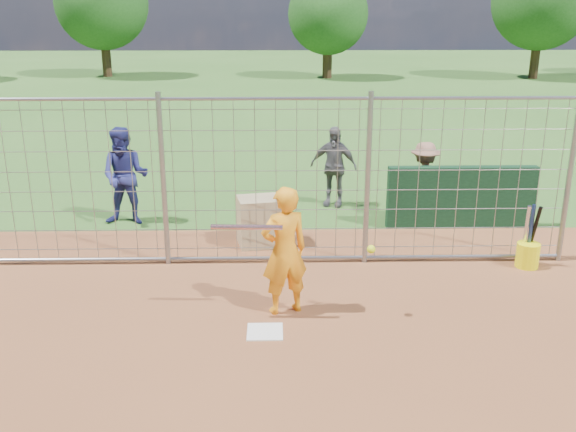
{
  "coord_description": "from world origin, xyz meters",
  "views": [
    {
      "loc": [
        0.13,
        -7.1,
        3.76
      ],
      "look_at": [
        0.3,
        0.8,
        1.15
      ],
      "focal_mm": 40.0,
      "sensor_mm": 36.0,
      "label": 1
    }
  ],
  "objects_px": {
    "bystander_a": "(125,176)",
    "bucket_with_bats": "(528,252)",
    "bystander_c": "(424,182)",
    "batter": "(284,251)",
    "equipment_bin": "(263,221)",
    "bystander_b": "(333,166)"
  },
  "relations": [
    {
      "from": "bystander_c",
      "to": "equipment_bin",
      "type": "bearing_deg",
      "value": 18.43
    },
    {
      "from": "bystander_b",
      "to": "bystander_c",
      "type": "distance_m",
      "value": 1.8
    },
    {
      "from": "bystander_b",
      "to": "equipment_bin",
      "type": "relative_size",
      "value": 1.96
    },
    {
      "from": "bystander_a",
      "to": "bystander_c",
      "type": "distance_m",
      "value": 5.34
    },
    {
      "from": "bystander_a",
      "to": "equipment_bin",
      "type": "xyz_separation_m",
      "value": [
        2.45,
        -1.12,
        -0.47
      ]
    },
    {
      "from": "bystander_c",
      "to": "bucket_with_bats",
      "type": "distance_m",
      "value": 2.57
    },
    {
      "from": "bystander_b",
      "to": "equipment_bin",
      "type": "height_order",
      "value": "bystander_b"
    },
    {
      "from": "batter",
      "to": "bystander_a",
      "type": "bearing_deg",
      "value": -72.54
    },
    {
      "from": "bucket_with_bats",
      "to": "equipment_bin",
      "type": "bearing_deg",
      "value": 165.22
    },
    {
      "from": "bystander_c",
      "to": "bucket_with_bats",
      "type": "bearing_deg",
      "value": 110.95
    },
    {
      "from": "bystander_a",
      "to": "bystander_c",
      "type": "height_order",
      "value": "bystander_a"
    },
    {
      "from": "batter",
      "to": "bystander_a",
      "type": "distance_m",
      "value": 4.5
    },
    {
      "from": "batter",
      "to": "bystander_c",
      "type": "distance_m",
      "value": 4.49
    },
    {
      "from": "equipment_bin",
      "to": "bucket_with_bats",
      "type": "bearing_deg",
      "value": -25.77
    },
    {
      "from": "bucket_with_bats",
      "to": "bystander_c",
      "type": "bearing_deg",
      "value": 115.58
    },
    {
      "from": "bystander_c",
      "to": "bystander_b",
      "type": "bearing_deg",
      "value": -35.22
    },
    {
      "from": "batter",
      "to": "bystander_b",
      "type": "bearing_deg",
      "value": -122.83
    },
    {
      "from": "bystander_a",
      "to": "bystander_b",
      "type": "xyz_separation_m",
      "value": [
        3.78,
        1.03,
        -0.09
      ]
    },
    {
      "from": "equipment_bin",
      "to": "batter",
      "type": "bearing_deg",
      "value": -93.82
    },
    {
      "from": "bystander_a",
      "to": "bucket_with_bats",
      "type": "xyz_separation_m",
      "value": [
        6.42,
        -2.17,
        -0.63
      ]
    },
    {
      "from": "batter",
      "to": "bystander_b",
      "type": "relative_size",
      "value": 1.06
    },
    {
      "from": "batter",
      "to": "equipment_bin",
      "type": "xyz_separation_m",
      "value": [
        -0.31,
        2.45,
        -0.44
      ]
    }
  ]
}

